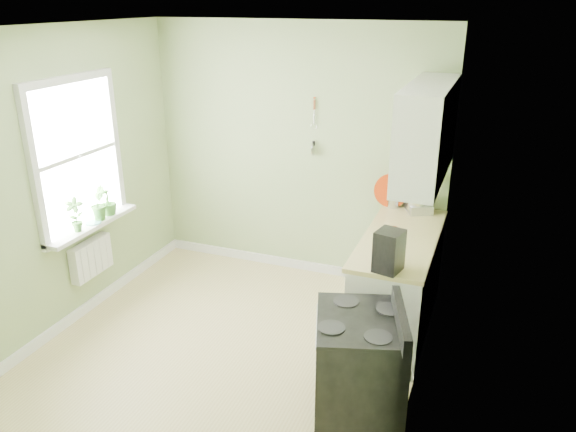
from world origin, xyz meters
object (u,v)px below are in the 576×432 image
(stove, at_px, (359,370))
(stand_mixer, at_px, (419,192))
(kettle, at_px, (393,198))
(coffee_maker, at_px, (389,252))

(stove, distance_m, stand_mixer, 2.23)
(stand_mixer, xyz_separation_m, kettle, (-0.24, -0.02, -0.09))
(stand_mixer, bearing_deg, coffee_maker, -90.46)
(stand_mixer, relative_size, kettle, 2.18)
(stand_mixer, height_order, kettle, stand_mixer)
(stand_mixer, distance_m, kettle, 0.26)
(coffee_maker, bearing_deg, stand_mixer, 89.54)
(stove, xyz_separation_m, kettle, (-0.20, 2.11, 0.58))
(kettle, relative_size, coffee_maker, 0.62)
(stove, relative_size, kettle, 4.78)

